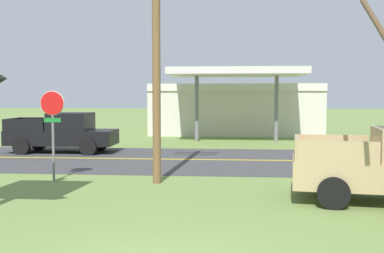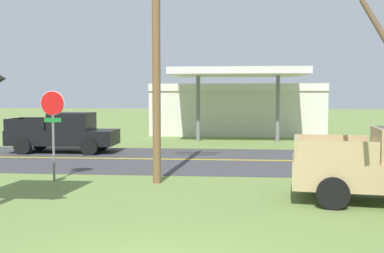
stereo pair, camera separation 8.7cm
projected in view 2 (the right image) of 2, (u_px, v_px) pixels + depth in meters
The scene contains 6 objects.
road_asphalt at pixel (202, 160), 19.72m from camera, with size 140.00×8.00×0.02m, color #3D3D3F.
road_centre_line at pixel (202, 159), 19.72m from camera, with size 126.00×0.20×0.01m, color gold.
stop_sign at pixel (53, 119), 14.79m from camera, with size 0.80×0.08×2.95m.
utility_pole at pixel (156, 24), 14.21m from camera, with size 2.15×0.26×9.37m.
gas_station at pixel (237, 107), 33.11m from camera, with size 12.00×11.50×4.40m.
pickup_black_on_road at pixel (65, 133), 22.24m from camera, with size 5.20×2.24×1.96m.
Camera 2 is at (1.27, -6.54, 2.80)m, focal length 42.54 mm.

